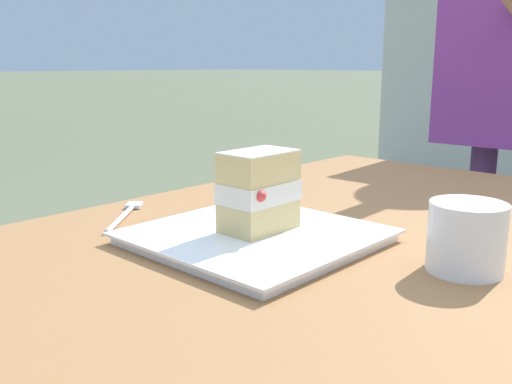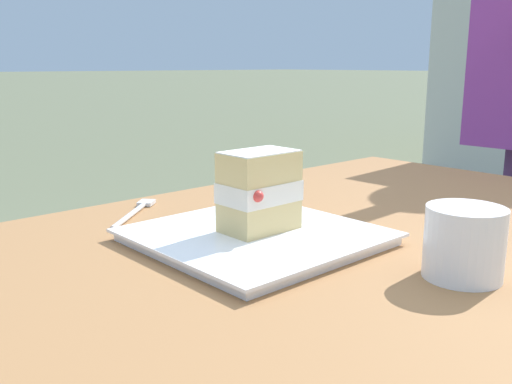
% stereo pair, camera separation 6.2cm
% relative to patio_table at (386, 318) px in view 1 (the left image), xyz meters
% --- Properties ---
extents(patio_table, '(1.15, 0.91, 0.74)m').
position_rel_patio_table_xyz_m(patio_table, '(0.00, 0.00, 0.00)').
color(patio_table, olive).
rests_on(patio_table, ground).
extents(dessert_plate, '(0.28, 0.28, 0.02)m').
position_rel_patio_table_xyz_m(dessert_plate, '(0.13, -0.13, 0.12)').
color(dessert_plate, white).
rests_on(dessert_plate, patio_table).
extents(cake_slice, '(0.10, 0.07, 0.11)m').
position_rel_patio_table_xyz_m(cake_slice, '(0.12, -0.13, 0.18)').
color(cake_slice, '#E0C17A').
rests_on(cake_slice, dessert_plate).
extents(dessert_fork, '(0.14, 0.12, 0.01)m').
position_rel_patio_table_xyz_m(dessert_fork, '(0.17, -0.37, 0.12)').
color(dessert_fork, silver).
rests_on(dessert_fork, patio_table).
extents(coffee_cup, '(0.09, 0.09, 0.08)m').
position_rel_patio_table_xyz_m(coffee_cup, '(0.04, 0.12, 0.15)').
color(coffee_cup, white).
rests_on(coffee_cup, patio_table).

